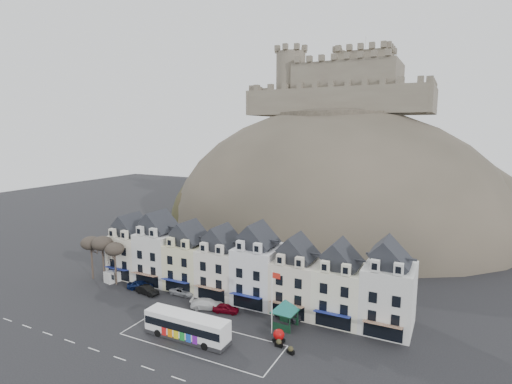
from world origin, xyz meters
TOP-DOWN VIEW (x-y plane):
  - ground at (0.00, 0.00)m, footprint 300.00×300.00m
  - coach_bay_markings at (2.00, 1.25)m, footprint 22.00×7.50m
  - townhouse_terrace at (0.15, 15.97)m, footprint 54.40×9.35m
  - castle_hill at (1.25, 68.95)m, footprint 100.00×76.00m
  - castle at (0.51, 75.93)m, footprint 50.20×22.20m
  - tree_left_far at (-29.00, 10.50)m, footprint 3.61×3.61m
  - tree_left_mid at (-26.00, 10.50)m, footprint 3.78×3.78m
  - tree_left_near at (-23.00, 10.50)m, footprint 3.43×3.43m
  - bus at (0.14, 0.60)m, footprint 12.25×2.96m
  - bus_shelter at (10.71, 9.50)m, footprint 6.62×6.62m
  - red_buoy at (11.56, 5.33)m, footprint 1.59×1.59m
  - flagpole at (9.85, 7.02)m, footprint 1.33×0.20m
  - white_van at (-24.25, 12.00)m, footprint 2.86×4.80m
  - planter_west at (12.00, 4.35)m, footprint 1.04×0.72m
  - planter_east at (13.98, 3.50)m, footprint 1.10×0.83m
  - car_navy at (-17.38, 10.70)m, footprint 4.93×3.52m
  - car_black at (-14.80, 9.50)m, footprint 4.66×2.19m
  - car_silver at (-9.21, 12.00)m, footprint 4.51×2.17m
  - car_white at (-2.42, 9.50)m, footprint 5.85×3.90m
  - car_maroon at (0.80, 9.64)m, footprint 4.32×2.49m
  - car_charcoal at (9.86, 12.00)m, footprint 5.03×3.27m

SIDE VIEW (x-z plane):
  - ground at x=0.00m, z-range 0.00..0.00m
  - coach_bay_markings at x=2.00m, z-range -0.01..0.01m
  - castle_hill at x=1.25m, z-range -33.89..34.11m
  - planter_east at x=13.98m, z-range -0.02..0.96m
  - planter_west at x=12.00m, z-range -0.02..1.01m
  - car_silver at x=-9.21m, z-range 0.00..1.27m
  - car_maroon at x=0.80m, z-range 0.00..1.38m
  - car_black at x=-14.80m, z-range 0.00..1.48m
  - car_navy at x=-17.38m, z-range 0.00..1.56m
  - car_charcoal at x=9.86m, z-range 0.00..1.57m
  - car_white at x=-2.42m, z-range 0.00..1.57m
  - red_buoy at x=11.56m, z-range 0.02..1.85m
  - white_van at x=-24.25m, z-range 0.00..2.05m
  - bus at x=0.14m, z-range 0.18..3.64m
  - bus_shelter at x=10.71m, z-range 1.16..5.37m
  - flagpole at x=9.85m, z-range 0.65..9.84m
  - townhouse_terrace at x=0.15m, z-range -0.60..11.20m
  - tree_left_near at x=-23.00m, z-range 2.64..10.47m
  - tree_left_far at x=-29.00m, z-range 2.78..11.02m
  - tree_left_mid at x=-26.00m, z-range 2.92..11.56m
  - castle at x=0.51m, z-range 29.19..51.19m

